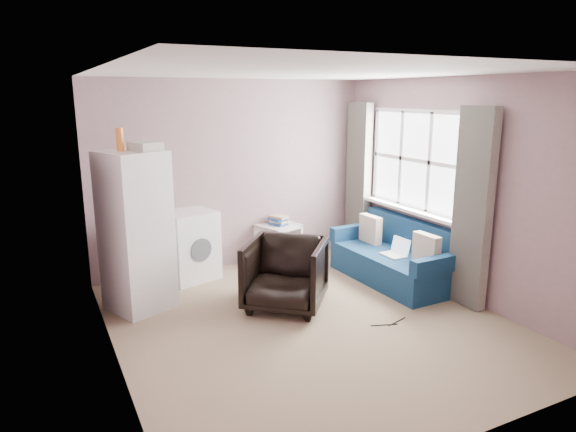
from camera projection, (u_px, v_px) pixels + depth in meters
name	position (u px, v px, depth m)	size (l,w,h in m)	color
room	(312.00, 204.00, 5.04)	(3.84, 4.24, 2.54)	#998064
armchair	(285.00, 271.00, 5.60)	(0.82, 0.77, 0.85)	black
fridge	(136.00, 231.00, 5.49)	(0.78, 0.78, 1.97)	white
washing_machine	(187.00, 243.00, 6.50)	(0.77, 0.77, 0.88)	white
side_table	(278.00, 240.00, 7.16)	(0.62, 0.62, 0.67)	silver
sofa	(396.00, 259.00, 6.46)	(0.82, 1.74, 0.77)	navy
window_dressing	(408.00, 192.00, 6.44)	(0.17, 2.62, 2.18)	white
floor_cables	(391.00, 323.00, 5.28)	(0.45, 0.10, 0.01)	black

